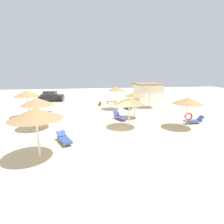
{
  "coord_description": "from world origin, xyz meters",
  "views": [
    {
      "loc": [
        -2.67,
        -12.94,
        4.93
      ],
      "look_at": [
        0.0,
        3.0,
        1.2
      ],
      "focal_mm": 28.17,
      "sensor_mm": 36.0,
      "label": 1
    }
  ],
  "objects": [
    {
      "name": "ground_plane",
      "position": [
        0.0,
        0.0,
        0.0
      ],
      "size": [
        80.0,
        80.0,
        0.0
      ],
      "primitive_type": "plane",
      "color": "beige"
    },
    {
      "name": "parasol_0",
      "position": [
        6.24,
        0.72,
        2.45
      ],
      "size": [
        2.64,
        2.64,
        2.77
      ],
      "color": "silver",
      "rests_on": "ground"
    },
    {
      "name": "parasol_1",
      "position": [
        2.77,
        4.74,
        2.62
      ],
      "size": [
        2.25,
        2.25,
        2.89
      ],
      "color": "silver",
      "rests_on": "ground"
    },
    {
      "name": "parasol_2",
      "position": [
        -8.62,
        7.09,
        2.64
      ],
      "size": [
        2.72,
        2.72,
        2.97
      ],
      "color": "silver",
      "rests_on": "ground"
    },
    {
      "name": "parasol_3",
      "position": [
        -5.26,
        -3.03,
        2.68
      ],
      "size": [
        2.92,
        2.92,
        3.0
      ],
      "color": "silver",
      "rests_on": "ground"
    },
    {
      "name": "parasol_4",
      "position": [
        1.68,
        9.52,
        2.73
      ],
      "size": [
        2.42,
        2.42,
        3.02
      ],
      "color": "silver",
      "rests_on": "ground"
    },
    {
      "name": "parasol_5",
      "position": [
        -6.51,
        2.67,
        2.44
      ],
      "size": [
        2.84,
        2.84,
        2.75
      ],
      "color": "silver",
      "rests_on": "ground"
    },
    {
      "name": "parasol_6",
      "position": [
        1.31,
        1.68,
        2.44
      ],
      "size": [
        2.65,
        2.65,
        2.76
      ],
      "color": "silver",
      "rests_on": "ground"
    },
    {
      "name": "parasol_7",
      "position": [
        6.48,
        10.07,
        2.63
      ],
      "size": [
        2.86,
        2.86,
        2.88
      ],
      "color": "silver",
      "rests_on": "ground"
    },
    {
      "name": "lounger_0",
      "position": [
        7.87,
        1.87,
        0.32
      ],
      "size": [
        1.88,
        0.68,
        0.78
      ],
      "color": "#33478C",
      "rests_on": "ground"
    },
    {
      "name": "lounger_1",
      "position": [
        1.05,
        4.46,
        0.33
      ],
      "size": [
        1.29,
        1.95,
        0.81
      ],
      "color": "#33478C",
      "rests_on": "ground"
    },
    {
      "name": "lounger_2",
      "position": [
        -6.88,
        6.41,
        0.31
      ],
      "size": [
        1.53,
        1.96,
        0.66
      ],
      "color": "#33478C",
      "rests_on": "ground"
    },
    {
      "name": "lounger_3",
      "position": [
        -4.1,
        -0.86,
        0.31
      ],
      "size": [
        1.33,
        2.01,
        0.65
      ],
      "color": "#33478C",
      "rests_on": "ground"
    },
    {
      "name": "lounger_4",
      "position": [
        3.25,
        9.37,
        0.32
      ],
      "size": [
        1.19,
        1.99,
        0.72
      ],
      "color": "#33478C",
      "rests_on": "ground"
    },
    {
      "name": "bench_0",
      "position": [
        -0.17,
        13.09,
        0.35
      ],
      "size": [
        0.55,
        1.53,
        0.49
      ],
      "color": "brown",
      "rests_on": "ground"
    },
    {
      "name": "bench_1",
      "position": [
        1.64,
        13.45,
        0.35
      ],
      "size": [
        1.55,
        0.68,
        0.49
      ],
      "color": "brown",
      "rests_on": "ground"
    },
    {
      "name": "bench_2",
      "position": [
        4.47,
        12.33,
        0.35
      ],
      "size": [
        0.48,
        1.52,
        0.49
      ],
      "color": "brown",
      "rests_on": "ground"
    },
    {
      "name": "parked_car",
      "position": [
        -7.95,
        17.89,
        0.82
      ],
      "size": [
        4.2,
        2.43,
        1.72
      ],
      "color": "black",
      "rests_on": "ground"
    },
    {
      "name": "beach_cabana",
      "position": [
        8.19,
        15.31,
        1.52
      ],
      "size": [
        4.43,
        4.26,
        3.01
      ],
      "color": "white",
      "rests_on": "ground"
    }
  ]
}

